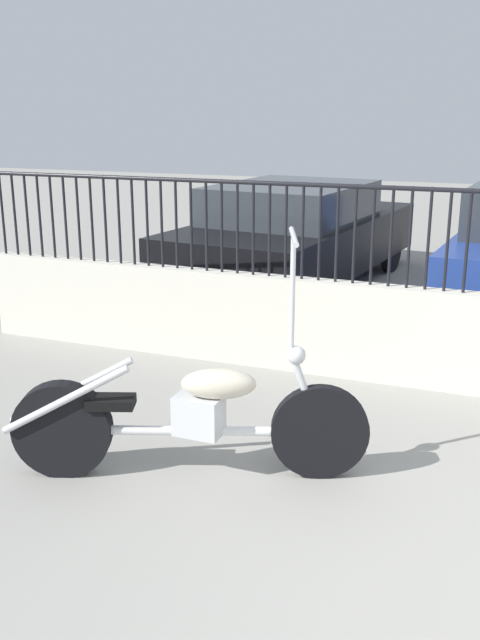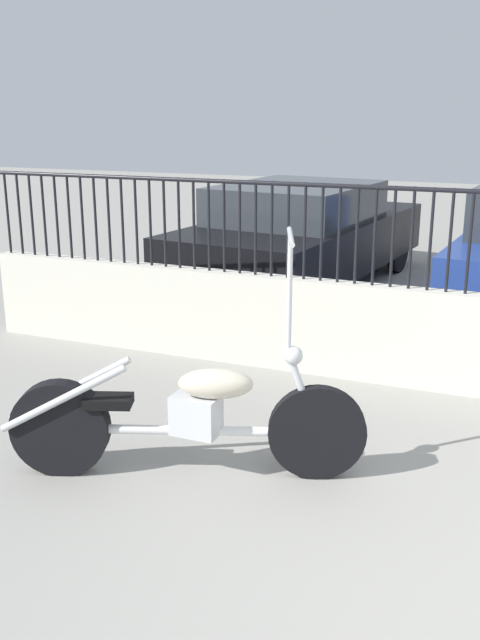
% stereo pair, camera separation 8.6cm
% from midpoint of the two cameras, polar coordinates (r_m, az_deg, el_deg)
% --- Properties ---
extents(motorcycle_white, '(2.07, 0.92, 1.48)m').
position_cam_midpoint_polar(motorcycle_white, '(4.28, -5.93, -7.76)').
color(motorcycle_white, black).
rests_on(motorcycle_white, ground_plane).
extents(car_black, '(2.23, 4.45, 1.28)m').
position_cam_midpoint_polar(car_black, '(8.90, 4.26, 6.88)').
color(car_black, black).
rests_on(car_black, ground_plane).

